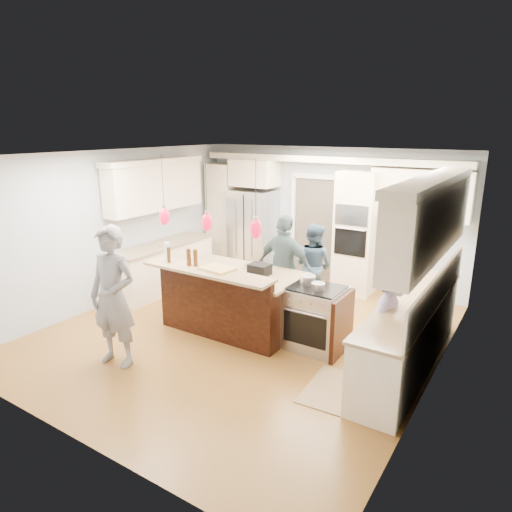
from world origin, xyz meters
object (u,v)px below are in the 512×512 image
at_px(kitchen_island, 233,299).
at_px(person_far_left, 313,266).
at_px(refrigerator, 253,232).
at_px(island_range, 317,318).
at_px(person_bar_end, 113,297).

relative_size(kitchen_island, person_far_left, 1.40).
xyz_separation_m(refrigerator, person_far_left, (1.95, -1.07, -0.15)).
bearing_deg(kitchen_island, refrigerator, 116.89).
relative_size(island_range, person_far_left, 0.61).
distance_m(person_bar_end, person_far_left, 3.50).
bearing_deg(refrigerator, person_far_left, -28.84).
bearing_deg(person_bar_end, island_range, 32.78).
bearing_deg(person_far_left, refrigerator, -20.20).
xyz_separation_m(island_range, person_bar_end, (-2.06, -1.83, 0.49)).
height_order(refrigerator, person_bar_end, person_bar_end).
height_order(refrigerator, island_range, refrigerator).
xyz_separation_m(refrigerator, person_bar_end, (0.65, -4.32, 0.04)).
xyz_separation_m(refrigerator, kitchen_island, (1.30, -2.57, -0.41)).
distance_m(island_range, person_bar_end, 2.80).
bearing_deg(kitchen_island, island_range, 3.11).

